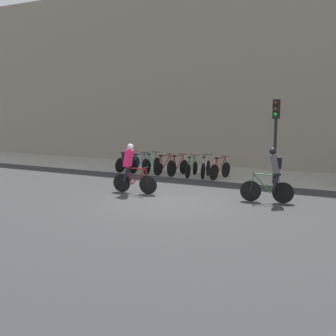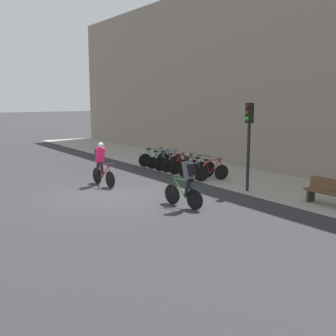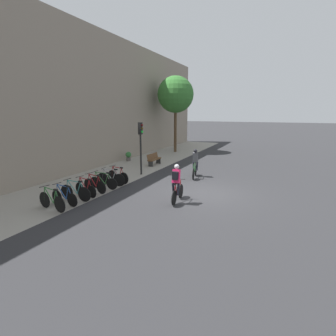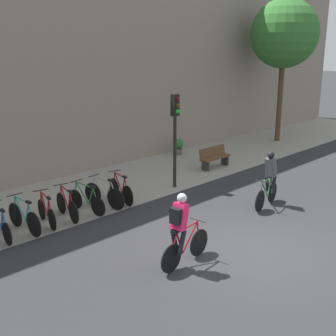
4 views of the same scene
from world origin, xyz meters
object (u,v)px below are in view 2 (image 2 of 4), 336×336
object	(u,v)px
parked_bike_2	(168,162)
parked_bike_5	(193,168)
parked_bike_7	(212,172)
parked_bike_3	(176,164)
parked_bike_0	(154,159)
bench	(329,192)
parked_bike_6	(202,169)
cyclist_grey	(187,180)
traffic_light_pole	(249,130)
parked_bike_4	(184,166)
cyclist_pink	(101,162)
parked_bike_1	(161,161)

from	to	relation	value
parked_bike_2	parked_bike_5	bearing A→B (deg)	-0.05
parked_bike_7	parked_bike_3	bearing A→B (deg)	-179.98
parked_bike_0	bench	distance (m)	10.26
parked_bike_0	parked_bike_7	distance (m)	4.75
parked_bike_6	parked_bike_2	bearing A→B (deg)	-179.99
cyclist_grey	traffic_light_pole	xyz separation A→B (m)	(-0.76, 3.44, 1.41)
traffic_light_pole	parked_bike_0	bearing A→B (deg)	178.49
parked_bike_0	bench	size ratio (longest dim) A/B	1.06
cyclist_grey	parked_bike_5	world-z (taller)	cyclist_grey
parked_bike_7	parked_bike_2	bearing A→B (deg)	-179.99
cyclist_grey	parked_bike_0	size ratio (longest dim) A/B	1.03
parked_bike_0	parked_bike_3	xyz separation A→B (m)	(2.03, -0.00, -0.03)
parked_bike_4	traffic_light_pole	distance (m)	4.83
parked_bike_5	parked_bike_6	distance (m)	0.68
parked_bike_4	parked_bike_2	bearing A→B (deg)	-179.99
cyclist_grey	parked_bike_0	world-z (taller)	cyclist_grey
cyclist_grey	parked_bike_7	size ratio (longest dim) A/B	1.10
cyclist_grey	parked_bike_2	distance (m)	7.48
cyclist_pink	parked_bike_1	world-z (taller)	cyclist_pink
parked_bike_7	bench	distance (m)	5.53
cyclist_pink	parked_bike_5	size ratio (longest dim) A/B	1.07
parked_bike_1	bench	world-z (taller)	parked_bike_1
parked_bike_4	parked_bike_6	bearing A→B (deg)	0.00
cyclist_pink	parked_bike_4	world-z (taller)	cyclist_pink
parked_bike_1	parked_bike_3	bearing A→B (deg)	0.02
parked_bike_3	traffic_light_pole	bearing A→B (deg)	-2.10
parked_bike_6	traffic_light_pole	world-z (taller)	traffic_light_pole
cyclist_pink	parked_bike_4	xyz separation A→B (m)	(-0.25, 4.39, -0.55)
cyclist_pink	cyclist_grey	xyz separation A→B (m)	(4.92, 0.76, 0.00)
parked_bike_7	traffic_light_pole	xyz separation A→B (m)	(2.37, -0.19, 1.95)
traffic_light_pole	bench	bearing A→B (deg)	12.15
parked_bike_7	parked_bike_6	bearing A→B (deg)	-180.00
parked_bike_2	parked_bike_5	xyz separation A→B (m)	(2.04, -0.00, -0.02)
cyclist_pink	parked_bike_7	world-z (taller)	cyclist_pink
parked_bike_5	parked_bike_7	bearing A→B (deg)	0.09
cyclist_pink	traffic_light_pole	size ratio (longest dim) A/B	0.53
cyclist_pink	parked_bike_0	bearing A→B (deg)	123.99
parked_bike_2	bench	world-z (taller)	parked_bike_2
parked_bike_2	parked_bike_5	world-z (taller)	parked_bike_2
parked_bike_3	parked_bike_5	world-z (taller)	parked_bike_5
cyclist_pink	parked_bike_5	bearing A→B (deg)	84.40
bench	cyclist_grey	bearing A→B (deg)	-119.91
parked_bike_0	traffic_light_pole	size ratio (longest dim) A/B	0.51
parked_bike_7	bench	bearing A→B (deg)	5.05
parked_bike_5	parked_bike_3	bearing A→B (deg)	179.95
cyclist_pink	parked_bike_0	world-z (taller)	cyclist_pink
parked_bike_0	parked_bike_1	bearing A→B (deg)	-0.06
parked_bike_4	parked_bike_5	world-z (taller)	parked_bike_4
parked_bike_4	cyclist_grey	bearing A→B (deg)	-35.08
traffic_light_pole	bench	size ratio (longest dim) A/B	2.07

